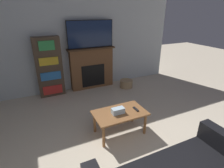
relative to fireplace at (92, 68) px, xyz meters
The scene contains 8 objects.
wall_back 0.81m from the fireplace, 146.98° to the left, with size 5.51×0.06×2.70m.
fireplace is the anchor object (origin of this frame).
tv 0.93m from the fireplace, 90.00° to the right, with size 1.25×0.03×0.71m.
coffee_table 2.24m from the fireplace, 96.42° to the right, with size 0.93×0.55×0.43m.
tissue_box 2.25m from the fireplace, 97.50° to the right, with size 0.22×0.12×0.10m.
remote_control 2.27m from the fireplace, 88.70° to the right, with size 0.04×0.15×0.02m.
bookshelf 1.15m from the fireplace, behind, with size 0.64×0.29×1.52m.
storage_basket 1.10m from the fireplace, 26.11° to the right, with size 0.37×0.37×0.21m.
Camera 1 is at (-1.27, -0.24, 2.08)m, focal length 28.00 mm.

